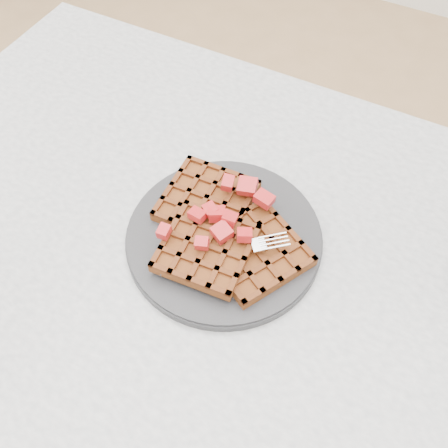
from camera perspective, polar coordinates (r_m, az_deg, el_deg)
name	(u,v)px	position (r m, az deg, el deg)	size (l,w,h in m)	color
ground	(231,415)	(1.37, 0.86, -21.00)	(4.00, 4.00, 0.00)	tan
table	(237,310)	(0.77, 1.45, -9.76)	(1.20, 0.80, 0.75)	silver
plate	(224,237)	(0.68, 0.00, -1.52)	(0.27, 0.27, 0.02)	#252528
waffles	(223,232)	(0.67, -0.14, -0.87)	(0.24, 0.20, 0.03)	brown
strawberry_pile	(224,218)	(0.65, 0.00, 0.71)	(0.15, 0.15, 0.02)	#9C0004
fork	(234,257)	(0.65, 1.11, -3.81)	(0.02, 0.18, 0.02)	silver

